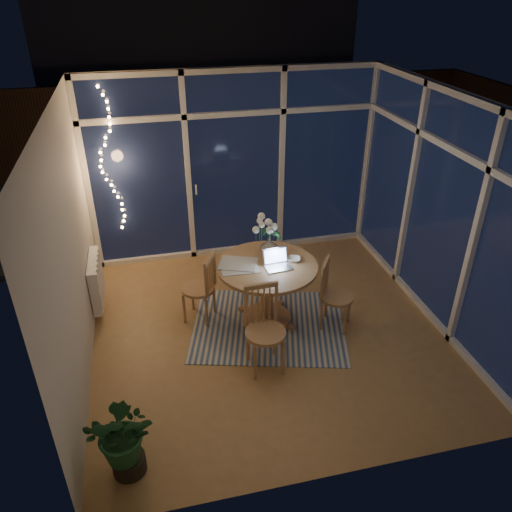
% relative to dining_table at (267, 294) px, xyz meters
% --- Properties ---
extents(floor, '(4.00, 4.00, 0.00)m').
position_rel_dining_table_xyz_m(floor, '(0.00, -0.17, -0.39)').
color(floor, olive).
rests_on(floor, ground).
extents(ceiling, '(4.00, 4.00, 0.00)m').
position_rel_dining_table_xyz_m(ceiling, '(0.00, -0.17, 2.21)').
color(ceiling, silver).
rests_on(ceiling, wall_back).
extents(wall_back, '(4.00, 0.04, 2.60)m').
position_rel_dining_table_xyz_m(wall_back, '(0.00, 1.83, 0.91)').
color(wall_back, beige).
rests_on(wall_back, floor).
extents(wall_front, '(4.00, 0.04, 2.60)m').
position_rel_dining_table_xyz_m(wall_front, '(0.00, -2.17, 0.91)').
color(wall_front, beige).
rests_on(wall_front, floor).
extents(wall_left, '(0.04, 4.00, 2.60)m').
position_rel_dining_table_xyz_m(wall_left, '(-2.00, -0.17, 0.91)').
color(wall_left, beige).
rests_on(wall_left, floor).
extents(wall_right, '(0.04, 4.00, 2.60)m').
position_rel_dining_table_xyz_m(wall_right, '(2.00, -0.17, 0.91)').
color(wall_right, beige).
rests_on(wall_right, floor).
extents(window_wall_back, '(4.00, 0.10, 2.60)m').
position_rel_dining_table_xyz_m(window_wall_back, '(0.00, 1.79, 0.91)').
color(window_wall_back, white).
rests_on(window_wall_back, floor).
extents(window_wall_right, '(0.10, 4.00, 2.60)m').
position_rel_dining_table_xyz_m(window_wall_right, '(1.96, -0.17, 0.91)').
color(window_wall_right, white).
rests_on(window_wall_right, floor).
extents(radiator, '(0.10, 0.70, 0.58)m').
position_rel_dining_table_xyz_m(radiator, '(-1.94, 0.73, 0.01)').
color(radiator, white).
rests_on(radiator, wall_left).
extents(fairy_lights, '(0.24, 0.10, 1.85)m').
position_rel_dining_table_xyz_m(fairy_lights, '(-1.65, 1.71, 1.14)').
color(fairy_lights, '#FFB566').
rests_on(fairy_lights, window_wall_back).
extents(garden_patio, '(12.00, 6.00, 0.10)m').
position_rel_dining_table_xyz_m(garden_patio, '(0.50, 4.83, -0.45)').
color(garden_patio, black).
rests_on(garden_patio, ground).
extents(garden_fence, '(11.00, 0.08, 1.80)m').
position_rel_dining_table_xyz_m(garden_fence, '(0.00, 5.33, 0.51)').
color(garden_fence, '#321F12').
rests_on(garden_fence, ground).
extents(neighbour_roof, '(7.00, 3.00, 2.20)m').
position_rel_dining_table_xyz_m(neighbour_roof, '(0.30, 8.33, 1.81)').
color(neighbour_roof, '#34363E').
rests_on(neighbour_roof, ground).
extents(garden_shrubs, '(0.90, 0.90, 0.90)m').
position_rel_dining_table_xyz_m(garden_shrubs, '(-0.80, 3.23, 0.06)').
color(garden_shrubs, black).
rests_on(garden_shrubs, ground).
extents(rug, '(2.08, 1.83, 0.01)m').
position_rel_dining_table_xyz_m(rug, '(0.00, -0.10, -0.38)').
color(rug, beige).
rests_on(rug, floor).
extents(dining_table, '(1.40, 1.40, 0.78)m').
position_rel_dining_table_xyz_m(dining_table, '(0.00, 0.00, 0.00)').
color(dining_table, '#9D7247').
rests_on(dining_table, floor).
extents(chair_left, '(0.55, 0.55, 0.88)m').
position_rel_dining_table_xyz_m(chair_left, '(-0.76, 0.24, 0.05)').
color(chair_left, '#9D7247').
rests_on(chair_left, floor).
extents(chair_right, '(0.56, 0.56, 0.87)m').
position_rel_dining_table_xyz_m(chair_right, '(0.75, -0.28, 0.05)').
color(chair_right, '#9D7247').
rests_on(chair_right, floor).
extents(chair_front, '(0.45, 0.45, 0.95)m').
position_rel_dining_table_xyz_m(chair_front, '(-0.21, -0.77, 0.09)').
color(chair_front, '#9D7247').
rests_on(chair_front, floor).
extents(laptop, '(0.31, 0.27, 0.21)m').
position_rel_dining_table_xyz_m(laptop, '(0.10, -0.09, 0.49)').
color(laptop, '#B9B9BE').
rests_on(laptop, dining_table).
extents(flower_vase, '(0.25, 0.25, 0.21)m').
position_rel_dining_table_xyz_m(flower_vase, '(0.08, 0.21, 0.49)').
color(flower_vase, white).
rests_on(flower_vase, dining_table).
extents(bowl, '(0.19, 0.19, 0.04)m').
position_rel_dining_table_xyz_m(bowl, '(0.32, 0.02, 0.41)').
color(bowl, white).
rests_on(bowl, dining_table).
extents(newspapers, '(0.49, 0.42, 0.01)m').
position_rel_dining_table_xyz_m(newspapers, '(-0.28, 0.05, 0.39)').
color(newspapers, beige).
rests_on(newspapers, dining_table).
extents(phone, '(0.10, 0.06, 0.01)m').
position_rel_dining_table_xyz_m(phone, '(0.03, -0.10, 0.39)').
color(phone, black).
rests_on(phone, dining_table).
extents(potted_plant, '(0.63, 0.58, 0.76)m').
position_rel_dining_table_xyz_m(potted_plant, '(-1.62, -1.73, -0.01)').
color(potted_plant, '#1B4D26').
rests_on(potted_plant, floor).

